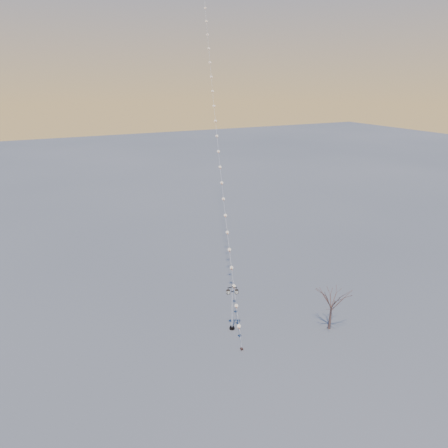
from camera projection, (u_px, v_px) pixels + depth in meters
ground at (243, 347)px, 34.64m from camera, size 300.00×300.00×0.00m
street_lamp at (232, 306)px, 36.36m from camera, size 1.10×0.70×4.56m
bare_tree at (332, 301)px, 36.30m from camera, size 2.57×2.57×4.26m
kite_train at (215, 93)px, 47.09m from camera, size 14.41×40.74×41.29m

